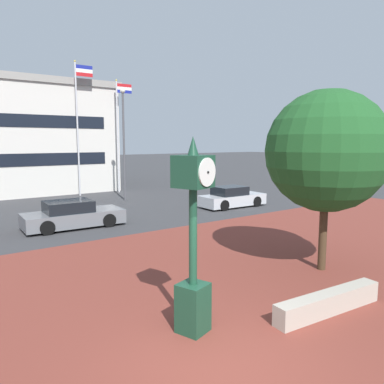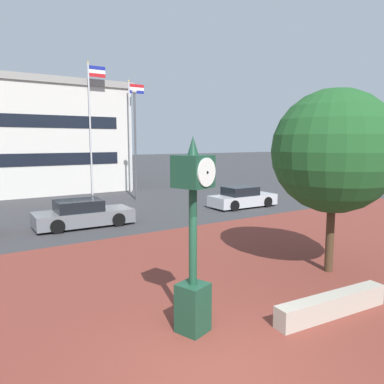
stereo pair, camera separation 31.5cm
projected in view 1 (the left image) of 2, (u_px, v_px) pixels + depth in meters
The scene contains 10 objects.
ground_plane at pixel (220, 368), 6.72m from camera, with size 200.00×200.00×0.00m, color #38383A.
plaza_brick_paving at pixel (143, 310), 9.00m from camera, with size 44.00×13.68×0.01m, color brown.
planter_wall at pixel (329, 303), 8.85m from camera, with size 3.20×0.40×0.50m, color #ADA393.
street_clock at pixel (193, 243), 7.76m from camera, with size 0.83×0.86×4.13m.
plaza_tree at pixel (327, 154), 11.63m from camera, with size 3.99×3.71×5.58m.
car_street_mid at pixel (72, 215), 17.61m from camera, with size 4.58×2.07×1.28m.
car_street_distant at pixel (232, 198), 23.17m from camera, with size 4.22×1.91×1.28m.
flagpole_primary at pixel (79, 121), 27.39m from camera, with size 1.35×0.14×9.76m.
flagpole_secondary at pixel (119, 130), 29.30m from camera, with size 1.34×0.14×8.71m.
street_lamp_post at pixel (124, 134), 25.20m from camera, with size 0.36×0.36×7.52m.
Camera 1 is at (-4.06, -4.77, 4.02)m, focal length 35.20 mm.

